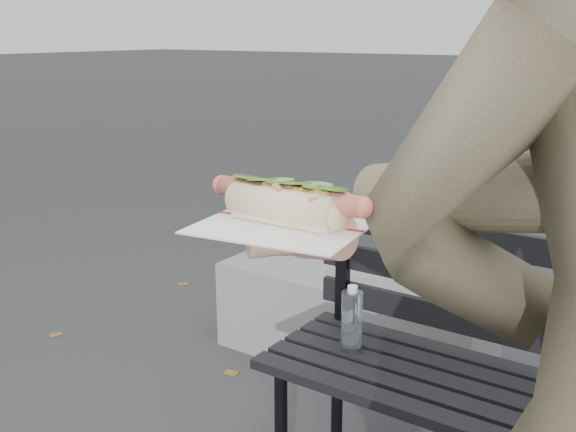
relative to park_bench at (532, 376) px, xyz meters
The scene contains 3 objects.
park_bench is the anchor object (origin of this frame).
concrete_block 1.19m from the park_bench, 143.60° to the left, with size 1.20×0.40×0.40m, color slate.
held_hotdog 1.24m from the park_bench, 81.92° to the right, with size 0.63×0.32×0.20m.
Camera 1 is at (0.40, -0.75, 1.42)m, focal length 42.00 mm.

